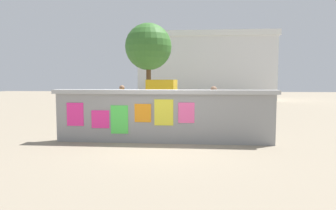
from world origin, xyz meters
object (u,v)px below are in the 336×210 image
(person_walking, at_px, (214,104))
(tree_roadside, at_px, (148,47))
(auto_rickshaw_truck, at_px, (184,101))
(person_bystander, at_px, (122,100))
(bicycle_near, at_px, (161,122))
(motorcycle, at_px, (103,119))

(person_walking, height_order, tree_roadside, tree_roadside)
(auto_rickshaw_truck, bearing_deg, person_bystander, -157.77)
(auto_rickshaw_truck, bearing_deg, bicycle_near, -102.91)
(auto_rickshaw_truck, height_order, person_walking, auto_rickshaw_truck)
(bicycle_near, height_order, person_walking, person_walking)
(auto_rickshaw_truck, bearing_deg, tree_roadside, 110.86)
(auto_rickshaw_truck, relative_size, motorcycle, 1.94)
(motorcycle, xyz_separation_m, person_walking, (3.86, 0.30, 0.52))
(bicycle_near, xyz_separation_m, tree_roadside, (-1.99, 10.06, 3.69))
(motorcycle, relative_size, person_bystander, 1.17)
(motorcycle, relative_size, bicycle_near, 1.11)
(motorcycle, bearing_deg, bicycle_near, 0.10)
(bicycle_near, relative_size, tree_roadside, 0.30)
(tree_roadside, bearing_deg, motorcycle, -90.35)
(auto_rickshaw_truck, bearing_deg, person_walking, -67.76)
(auto_rickshaw_truck, relative_size, tree_roadside, 0.65)
(tree_roadside, bearing_deg, auto_rickshaw_truck, -69.14)
(motorcycle, height_order, tree_roadside, tree_roadside)
(tree_roadside, bearing_deg, person_walking, -68.75)
(motorcycle, relative_size, person_walking, 1.17)
(person_bystander, bearing_deg, tree_roadside, 90.89)
(tree_roadside, bearing_deg, bicycle_near, -78.82)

